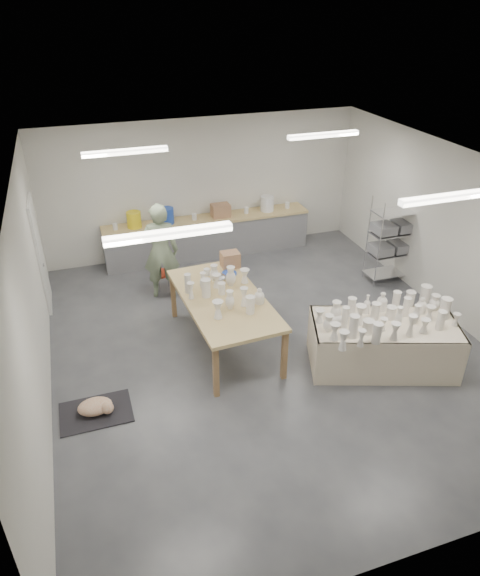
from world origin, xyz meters
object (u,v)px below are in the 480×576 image
object	(u,v)px
drying_table	(383,342)
red_stool	(160,274)
work_table	(224,294)
potter	(161,251)

from	to	relation	value
drying_table	red_stool	xyz separation A→B (m)	(-2.84, 3.57, -0.12)
drying_table	work_table	distance (m)	2.63
drying_table	red_stool	distance (m)	4.56
work_table	red_stool	bearing A→B (deg)	104.59
drying_table	potter	xyz separation A→B (m)	(-2.84, 3.30, 0.51)
drying_table	work_table	world-z (taller)	work_table
drying_table	potter	bearing A→B (deg)	149.92
potter	red_stool	distance (m)	0.69
work_table	red_stool	xyz separation A→B (m)	(-0.68, 2.15, -0.61)
work_table	red_stool	distance (m)	2.33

